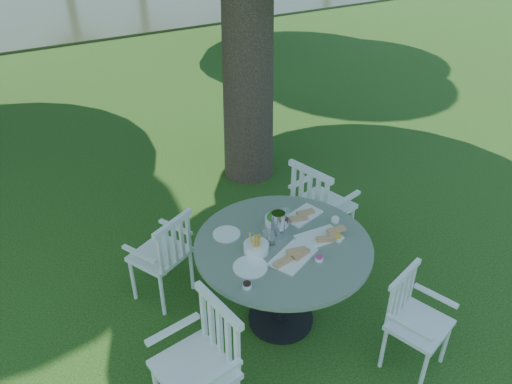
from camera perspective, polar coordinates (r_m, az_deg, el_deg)
ground at (r=4.89m, az=1.21°, el=-9.55°), size 140.00×140.00×0.00m
table at (r=4.02m, az=3.07°, el=-7.71°), size 1.40×1.40×0.84m
chair_ne at (r=4.86m, az=6.93°, el=-1.23°), size 0.59×0.61×1.01m
chair_nw at (r=4.40m, az=-10.16°, el=-6.78°), size 0.59×0.58×0.89m
chair_sw at (r=3.50m, az=-5.72°, el=-18.03°), size 0.53×0.55×0.98m
chair_se at (r=4.01m, az=17.24°, el=-13.14°), size 0.52×0.50×0.84m
tableware at (r=3.93m, az=2.39°, el=-4.90°), size 1.09×0.79×0.22m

